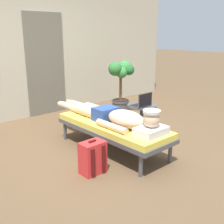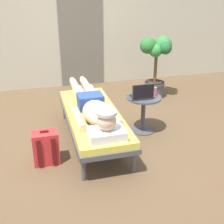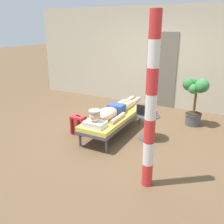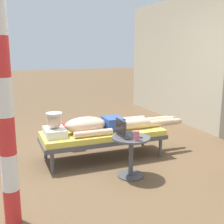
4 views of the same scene
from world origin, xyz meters
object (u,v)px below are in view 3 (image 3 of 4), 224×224
at_px(potted_plant, 196,96).
at_px(porch_post, 151,107).
at_px(side_table, 148,122).
at_px(drink_glass, 156,113).
at_px(lounge_chair, 113,118).
at_px(backpack, 79,125).
at_px(person_reclining, 112,111).
at_px(laptop, 145,112).

relative_size(potted_plant, porch_post, 0.46).
distance_m(side_table, drink_glass, 0.27).
distance_m(lounge_chair, backpack, 0.75).
bearing_deg(backpack, drink_glass, 16.47).
relative_size(person_reclining, potted_plant, 1.97).
relative_size(lounge_chair, person_reclining, 0.84).
height_order(side_table, backpack, side_table).
relative_size(person_reclining, porch_post, 0.91).
relative_size(lounge_chair, porch_post, 0.76).
xyz_separation_m(drink_glass, porch_post, (0.38, -1.46, 0.61)).
relative_size(person_reclining, side_table, 4.15).
height_order(potted_plant, porch_post, porch_post).
bearing_deg(lounge_chair, potted_plant, 42.66).
xyz_separation_m(person_reclining, laptop, (0.68, 0.10, 0.06)).
bearing_deg(porch_post, laptop, 112.63).
bearing_deg(porch_post, drink_glass, 104.50).
height_order(backpack, potted_plant, potted_plant).
xyz_separation_m(lounge_chair, side_table, (0.74, 0.11, 0.01)).
xyz_separation_m(drink_glass, backpack, (-1.53, -0.45, -0.39)).
bearing_deg(potted_plant, side_table, -119.46).
xyz_separation_m(backpack, porch_post, (1.91, -1.01, 1.00)).
height_order(person_reclining, side_table, person_reclining).
distance_m(laptop, backpack, 1.44).
xyz_separation_m(person_reclining, backpack, (-0.65, -0.31, -0.32)).
bearing_deg(backpack, side_table, 18.13).
distance_m(drink_glass, potted_plant, 1.32).
xyz_separation_m(drink_glass, potted_plant, (0.53, 1.20, 0.12)).
bearing_deg(backpack, person_reclining, 25.37).
height_order(laptop, backpack, laptop).
xyz_separation_m(lounge_chair, drink_glass, (0.89, 0.11, 0.24)).
distance_m(backpack, porch_post, 2.38).
distance_m(person_reclining, potted_plant, 1.96).
bearing_deg(potted_plant, laptop, -120.52).
xyz_separation_m(person_reclining, porch_post, (1.27, -1.31, 0.68)).
height_order(person_reclining, porch_post, porch_post).
distance_m(person_reclining, backpack, 0.78).
bearing_deg(laptop, potted_plant, 59.48).
distance_m(side_table, potted_plant, 1.42).
bearing_deg(person_reclining, lounge_chair, 90.00).
bearing_deg(person_reclining, drink_glass, 9.42).
bearing_deg(person_reclining, potted_plant, 43.55).
height_order(laptop, porch_post, porch_post).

